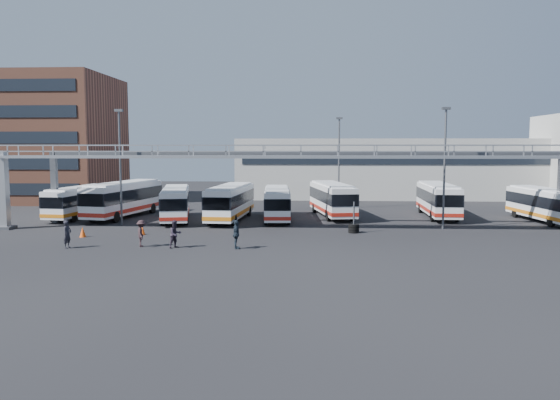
{
  "coord_description": "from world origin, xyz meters",
  "views": [
    {
      "loc": [
        0.65,
        -39.36,
        6.89
      ],
      "look_at": [
        -1.76,
        6.0,
        2.49
      ],
      "focal_mm": 35.0,
      "sensor_mm": 36.0,
      "label": 1
    }
  ],
  "objects_px": {
    "bus_5": "(332,198)",
    "bus_9": "(544,203)",
    "light_pole_mid": "(445,161)",
    "bus_3": "(230,201)",
    "bus_4": "(277,202)",
    "bus_0": "(81,200)",
    "cone_right": "(142,230)",
    "cone_left": "(83,232)",
    "pedestrian_c": "(142,233)",
    "pedestrian_d": "(236,234)",
    "tire_stack": "(354,228)",
    "light_pole_back": "(339,158)",
    "bus_1": "(124,198)",
    "light_pole_left": "(120,160)",
    "pedestrian_b": "(175,234)",
    "pedestrian_a": "(67,234)",
    "bus_7": "(438,199)",
    "bus_2": "(176,202)"
  },
  "relations": [
    {
      "from": "light_pole_mid",
      "to": "bus_4",
      "type": "height_order",
      "value": "light_pole_mid"
    },
    {
      "from": "cone_left",
      "to": "bus_9",
      "type": "bearing_deg",
      "value": 15.22
    },
    {
      "from": "bus_1",
      "to": "cone_left",
      "type": "bearing_deg",
      "value": -75.83
    },
    {
      "from": "bus_1",
      "to": "bus_4",
      "type": "relative_size",
      "value": 1.16
    },
    {
      "from": "bus_0",
      "to": "bus_1",
      "type": "relative_size",
      "value": 0.87
    },
    {
      "from": "light_pole_back",
      "to": "bus_9",
      "type": "distance_m",
      "value": 21.3
    },
    {
      "from": "cone_right",
      "to": "bus_4",
      "type": "bearing_deg",
      "value": 42.76
    },
    {
      "from": "light_pole_back",
      "to": "cone_right",
      "type": "distance_m",
      "value": 26.0
    },
    {
      "from": "bus_3",
      "to": "cone_right",
      "type": "height_order",
      "value": "bus_3"
    },
    {
      "from": "bus_1",
      "to": "cone_right",
      "type": "bearing_deg",
      "value": -53.98
    },
    {
      "from": "light_pole_back",
      "to": "bus_3",
      "type": "bearing_deg",
      "value": -135.45
    },
    {
      "from": "bus_5",
      "to": "pedestrian_d",
      "type": "bearing_deg",
      "value": -122.28
    },
    {
      "from": "bus_1",
      "to": "bus_9",
      "type": "xyz_separation_m",
      "value": [
        39.85,
        -1.22,
        -0.21
      ]
    },
    {
      "from": "bus_7",
      "to": "cone_left",
      "type": "relative_size",
      "value": 14.16
    },
    {
      "from": "light_pole_left",
      "to": "cone_left",
      "type": "distance_m",
      "value": 8.62
    },
    {
      "from": "cone_left",
      "to": "cone_right",
      "type": "bearing_deg",
      "value": 17.55
    },
    {
      "from": "light_pole_back",
      "to": "bus_1",
      "type": "xyz_separation_m",
      "value": [
        -21.54,
        -8.89,
        -3.79
      ]
    },
    {
      "from": "light_pole_left",
      "to": "pedestrian_b",
      "type": "relative_size",
      "value": 5.35
    },
    {
      "from": "bus_4",
      "to": "pedestrian_d",
      "type": "bearing_deg",
      "value": -100.94
    },
    {
      "from": "light_pole_mid",
      "to": "bus_3",
      "type": "xyz_separation_m",
      "value": [
        -18.73,
        4.44,
        -3.89
      ]
    },
    {
      "from": "bus_5",
      "to": "cone_left",
      "type": "height_order",
      "value": "bus_5"
    },
    {
      "from": "bus_9",
      "to": "light_pole_mid",
      "type": "bearing_deg",
      "value": -160.21
    },
    {
      "from": "light_pole_mid",
      "to": "pedestrian_b",
      "type": "bearing_deg",
      "value": -154.38
    },
    {
      "from": "bus_1",
      "to": "bus_3",
      "type": "distance_m",
      "value": 10.94
    },
    {
      "from": "bus_2",
      "to": "pedestrian_c",
      "type": "bearing_deg",
      "value": -97.66
    },
    {
      "from": "bus_3",
      "to": "light_pole_left",
      "type": "bearing_deg",
      "value": -155.28
    },
    {
      "from": "bus_0",
      "to": "tire_stack",
      "type": "bearing_deg",
      "value": -10.9
    },
    {
      "from": "cone_left",
      "to": "bus_3",
      "type": "bearing_deg",
      "value": 45.5
    },
    {
      "from": "bus_2",
      "to": "bus_7",
      "type": "xyz_separation_m",
      "value": [
        25.28,
        3.86,
        0.11
      ]
    },
    {
      "from": "light_pole_back",
      "to": "bus_5",
      "type": "relative_size",
      "value": 0.91
    },
    {
      "from": "bus_4",
      "to": "cone_right",
      "type": "bearing_deg",
      "value": -140.91
    },
    {
      "from": "light_pole_back",
      "to": "pedestrian_c",
      "type": "distance_m",
      "value": 29.1
    },
    {
      "from": "light_pole_mid",
      "to": "bus_9",
      "type": "relative_size",
      "value": 0.98
    },
    {
      "from": "bus_0",
      "to": "bus_5",
      "type": "distance_m",
      "value": 24.73
    },
    {
      "from": "bus_5",
      "to": "bus_9",
      "type": "relative_size",
      "value": 1.07
    },
    {
      "from": "bus_3",
      "to": "pedestrian_b",
      "type": "xyz_separation_m",
      "value": [
        -1.76,
        -14.26,
        -0.88
      ]
    },
    {
      "from": "light_pole_mid",
      "to": "pedestrian_c",
      "type": "height_order",
      "value": "light_pole_mid"
    },
    {
      "from": "bus_0",
      "to": "tire_stack",
      "type": "height_order",
      "value": "bus_0"
    },
    {
      "from": "bus_7",
      "to": "bus_9",
      "type": "relative_size",
      "value": 1.05
    },
    {
      "from": "bus_2",
      "to": "bus_9",
      "type": "height_order",
      "value": "bus_2"
    },
    {
      "from": "bus_9",
      "to": "cone_right",
      "type": "relative_size",
      "value": 15.08
    },
    {
      "from": "bus_7",
      "to": "pedestrian_b",
      "type": "relative_size",
      "value": 5.77
    },
    {
      "from": "bus_1",
      "to": "bus_7",
      "type": "distance_m",
      "value": 30.98
    },
    {
      "from": "pedestrian_b",
      "to": "pedestrian_d",
      "type": "bearing_deg",
      "value": -50.03
    },
    {
      "from": "pedestrian_d",
      "to": "cone_left",
      "type": "distance_m",
      "value": 13.17
    },
    {
      "from": "light_pole_mid",
      "to": "pedestrian_a",
      "type": "distance_m",
      "value": 30.07
    },
    {
      "from": "cone_right",
      "to": "tire_stack",
      "type": "distance_m",
      "value": 16.86
    },
    {
      "from": "bus_0",
      "to": "cone_right",
      "type": "xyz_separation_m",
      "value": [
        9.2,
        -10.03,
        -1.35
      ]
    },
    {
      "from": "bus_3",
      "to": "tire_stack",
      "type": "distance_m",
      "value": 13.1
    },
    {
      "from": "light_pole_mid",
      "to": "bus_4",
      "type": "distance_m",
      "value": 15.72
    }
  ]
}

